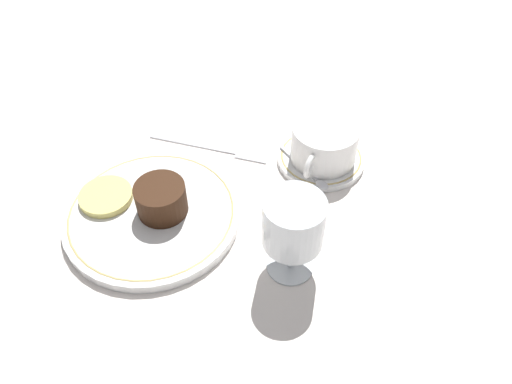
% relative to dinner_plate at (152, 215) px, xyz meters
% --- Properties ---
extents(ground_plane, '(3.00, 3.00, 0.00)m').
position_rel_dinner_plate_xyz_m(ground_plane, '(-0.01, 0.02, -0.01)').
color(ground_plane, white).
extents(dinner_plate, '(0.24, 0.24, 0.01)m').
position_rel_dinner_plate_xyz_m(dinner_plate, '(0.00, 0.00, 0.00)').
color(dinner_plate, white).
rests_on(dinner_plate, ground_plane).
extents(saucer, '(0.13, 0.13, 0.01)m').
position_rel_dinner_plate_xyz_m(saucer, '(-0.21, 0.16, -0.00)').
color(saucer, white).
rests_on(saucer, ground_plane).
extents(coffee_cup, '(0.12, 0.10, 0.06)m').
position_rel_dinner_plate_xyz_m(coffee_cup, '(-0.20, 0.17, 0.03)').
color(coffee_cup, white).
rests_on(coffee_cup, saucer).
extents(spoon, '(0.06, 0.10, 0.00)m').
position_rel_dinner_plate_xyz_m(spoon, '(-0.16, 0.16, 0.00)').
color(spoon, silver).
rests_on(spoon, saucer).
extents(wine_glass, '(0.07, 0.07, 0.12)m').
position_rel_dinner_plate_xyz_m(wine_glass, '(-0.01, 0.20, 0.07)').
color(wine_glass, silver).
rests_on(wine_glass, ground_plane).
extents(fork, '(0.05, 0.19, 0.01)m').
position_rel_dinner_plate_xyz_m(fork, '(-0.16, 0.02, -0.01)').
color(fork, silver).
rests_on(fork, ground_plane).
extents(dessert_cake, '(0.07, 0.07, 0.04)m').
position_rel_dinner_plate_xyz_m(dessert_cake, '(-0.01, 0.01, 0.03)').
color(dessert_cake, '#381E0F').
rests_on(dessert_cake, dinner_plate).
extents(pineapple_slice, '(0.07, 0.07, 0.01)m').
position_rel_dinner_plate_xyz_m(pineapple_slice, '(0.01, -0.07, 0.01)').
color(pineapple_slice, '#EFE075').
rests_on(pineapple_slice, dinner_plate).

